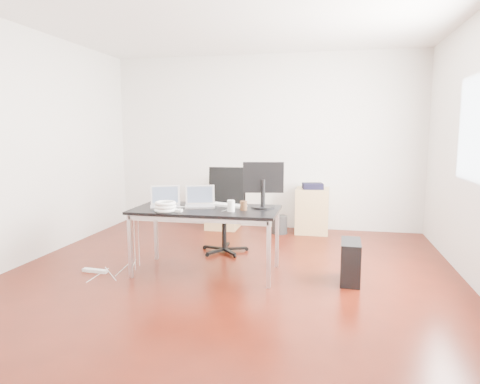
% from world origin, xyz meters
% --- Properties ---
extents(room_shell, '(5.00, 5.00, 5.00)m').
position_xyz_m(room_shell, '(0.04, 0.00, 1.40)').
color(room_shell, '#3D0F06').
rests_on(room_shell, ground).
extents(desk, '(1.60, 0.80, 0.73)m').
position_xyz_m(desk, '(-0.28, 0.04, 0.68)').
color(desk, black).
rests_on(desk, ground).
extents(office_chair, '(0.51, 0.53, 1.08)m').
position_xyz_m(office_chair, '(-0.28, 0.95, 0.61)').
color(office_chair, black).
rests_on(office_chair, ground).
extents(filing_cabinet_left, '(0.50, 0.50, 0.70)m').
position_xyz_m(filing_cabinet_left, '(-0.64, 2.23, 0.35)').
color(filing_cabinet_left, tan).
rests_on(filing_cabinet_left, ground).
extents(filing_cabinet_right, '(0.50, 0.50, 0.70)m').
position_xyz_m(filing_cabinet_right, '(0.80, 2.23, 0.35)').
color(filing_cabinet_right, tan).
rests_on(filing_cabinet_right, ground).
extents(pc_tower, '(0.21, 0.46, 0.44)m').
position_xyz_m(pc_tower, '(1.29, 0.04, 0.22)').
color(pc_tower, black).
rests_on(pc_tower, ground).
extents(wastebasket, '(0.24, 0.24, 0.28)m').
position_xyz_m(wastebasket, '(0.31, 2.06, 0.14)').
color(wastebasket, black).
rests_on(wastebasket, ground).
extents(power_strip, '(0.30, 0.08, 0.04)m').
position_xyz_m(power_strip, '(-1.51, -0.23, 0.02)').
color(power_strip, white).
rests_on(power_strip, ground).
extents(laptop_left, '(0.40, 0.36, 0.23)m').
position_xyz_m(laptop_left, '(-0.76, 0.05, 0.79)').
color(laptop_left, silver).
rests_on(laptop_left, desk).
extents(laptop_right, '(0.39, 0.34, 0.23)m').
position_xyz_m(laptop_right, '(-0.38, 0.15, 0.79)').
color(laptop_right, silver).
rests_on(laptop_right, desk).
extents(monitor, '(0.45, 0.26, 0.51)m').
position_xyz_m(monitor, '(0.33, 0.21, 1.01)').
color(monitor, black).
rests_on(monitor, desk).
extents(keyboard, '(0.46, 0.28, 0.02)m').
position_xyz_m(keyboard, '(-0.08, 0.23, 0.74)').
color(keyboard, white).
rests_on(keyboard, desk).
extents(cup_white, '(0.09, 0.09, 0.12)m').
position_xyz_m(cup_white, '(0.04, -0.08, 0.79)').
color(cup_white, white).
rests_on(cup_white, desk).
extents(cup_brown, '(0.10, 0.10, 0.10)m').
position_xyz_m(cup_brown, '(0.15, 0.01, 0.78)').
color(cup_brown, '#4E301B').
rests_on(cup_brown, desk).
extents(cable_coil, '(0.24, 0.24, 0.11)m').
position_xyz_m(cable_coil, '(-0.65, -0.23, 0.78)').
color(cable_coil, white).
rests_on(cable_coil, desk).
extents(power_adapter, '(0.07, 0.07, 0.03)m').
position_xyz_m(power_adapter, '(-0.50, -0.22, 0.74)').
color(power_adapter, white).
rests_on(power_adapter, desk).
extents(speaker, '(0.10, 0.10, 0.18)m').
position_xyz_m(speaker, '(-0.62, 2.26, 0.79)').
color(speaker, '#9E9E9E').
rests_on(speaker, filing_cabinet_left).
extents(navy_garment, '(0.34, 0.30, 0.09)m').
position_xyz_m(navy_garment, '(0.81, 2.15, 0.74)').
color(navy_garment, black).
rests_on(navy_garment, filing_cabinet_right).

